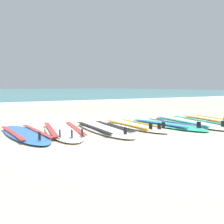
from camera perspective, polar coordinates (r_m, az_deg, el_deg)
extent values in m
plane|color=beige|center=(5.49, 5.49, -3.50)|extent=(80.00, 80.00, 0.00)
cube|color=white|center=(13.07, -17.29, 1.54)|extent=(80.00, 0.78, 0.11)
ellipsoid|color=#3875CC|center=(5.02, -16.71, -4.10)|extent=(0.61, 2.20, 0.07)
cube|color=#D13838|center=(4.97, -18.93, -3.77)|extent=(0.12, 1.53, 0.01)
cube|color=#D13838|center=(5.07, -14.56, -3.50)|extent=(0.12, 1.53, 0.01)
cube|color=black|center=(4.19, -13.96, -4.59)|extent=(0.01, 0.09, 0.11)
ellipsoid|color=silver|center=(5.24, -9.56, -3.57)|extent=(1.19, 2.49, 0.07)
cube|color=#D13838|center=(5.21, -11.93, -3.21)|extent=(0.51, 1.65, 0.01)
cube|color=#D13838|center=(5.27, -7.22, -3.04)|extent=(0.51, 1.65, 0.01)
cube|color=black|center=(4.31, -7.85, -4.22)|extent=(0.03, 0.09, 0.11)
cube|color=black|center=(4.35, -10.14, -4.18)|extent=(0.03, 0.09, 0.11)
cube|color=black|center=(4.40, -5.84, -4.01)|extent=(0.03, 0.09, 0.11)
ellipsoid|color=white|center=(5.37, -1.69, -3.30)|extent=(0.86, 2.32, 0.07)
cube|color=black|center=(5.29, -3.73, -2.99)|extent=(0.29, 1.58, 0.01)
cube|color=black|center=(5.44, 0.30, -2.75)|extent=(0.29, 1.58, 0.01)
cube|color=black|center=(4.56, 2.60, -3.67)|extent=(0.02, 0.09, 0.11)
ellipsoid|color=white|center=(5.78, 4.34, -2.70)|extent=(0.61, 2.05, 0.07)
cube|color=gold|center=(5.68, 2.81, -2.42)|extent=(0.15, 1.42, 0.01)
cube|color=gold|center=(5.88, 5.83, -2.18)|extent=(0.15, 1.42, 0.01)
cube|color=black|center=(5.13, 9.20, -2.74)|extent=(0.02, 0.09, 0.11)
cube|color=black|center=(5.10, 7.55, -2.77)|extent=(0.02, 0.09, 0.11)
cube|color=black|center=(5.27, 9.99, -2.55)|extent=(0.02, 0.09, 0.11)
ellipsoid|color=#2DB793|center=(6.03, 10.53, -2.46)|extent=(0.59, 2.13, 0.07)
cube|color=#334CB2|center=(5.89, 9.20, -2.21)|extent=(0.12, 1.48, 0.01)
cube|color=#334CB2|center=(6.15, 11.81, -1.94)|extent=(0.12, 1.48, 0.01)
cube|color=black|center=(5.46, 16.58, -2.42)|extent=(0.01, 0.09, 0.11)
ellipsoid|color=silver|center=(6.52, 14.87, -1.97)|extent=(1.08, 2.63, 0.07)
cube|color=teal|center=(6.38, 13.21, -1.72)|extent=(0.41, 1.78, 0.01)
cube|color=teal|center=(6.65, 16.47, -1.52)|extent=(0.41, 1.78, 0.01)
cube|color=black|center=(5.74, 20.84, -2.18)|extent=(0.03, 0.09, 0.11)
ellipsoid|color=silver|center=(7.11, 18.36, -1.48)|extent=(0.86, 1.97, 0.07)
cube|color=gold|center=(7.00, 17.26, -1.21)|extent=(0.34, 1.32, 0.01)
cube|color=gold|center=(7.22, 19.43, -1.09)|extent=(0.34, 1.32, 0.01)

